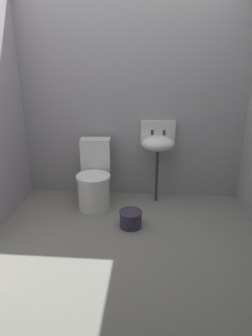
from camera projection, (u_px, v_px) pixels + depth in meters
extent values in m
cube|color=gray|center=(124.00, 249.00, 3.11)|extent=(3.11, 2.79, 0.08)
cube|color=#989799|center=(132.00, 99.00, 3.81)|extent=(3.11, 0.10, 2.46)
cylinder|color=white|center=(94.00, 193.00, 3.76)|extent=(0.40, 0.40, 0.38)
cylinder|color=white|center=(93.00, 177.00, 3.69)|extent=(0.42, 0.42, 0.04)
cube|color=white|center=(96.00, 154.00, 3.90)|extent=(0.37, 0.20, 0.40)
cylinder|color=#343043|center=(157.00, 176.00, 3.89)|extent=(0.04, 0.04, 0.66)
ellipsoid|color=white|center=(158.00, 144.00, 3.74)|extent=(0.40, 0.32, 0.18)
cube|color=white|center=(158.00, 132.00, 3.86)|extent=(0.42, 0.04, 0.28)
cylinder|color=#343043|center=(152.00, 132.00, 3.76)|extent=(0.04, 0.04, 0.06)
cylinder|color=#343043|center=(164.00, 133.00, 3.75)|extent=(0.04, 0.04, 0.06)
cylinder|color=#343043|center=(131.00, 219.00, 3.39)|extent=(0.23, 0.23, 0.17)
torus|color=#392C41|center=(131.00, 212.00, 3.36)|extent=(0.25, 0.25, 0.02)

